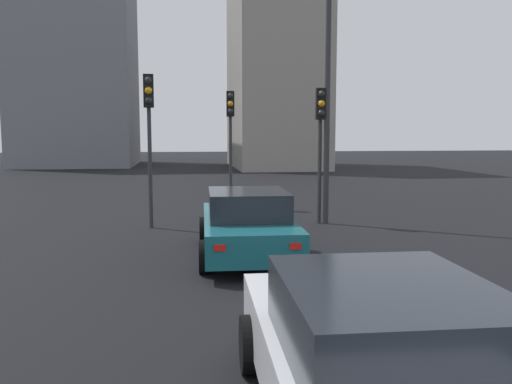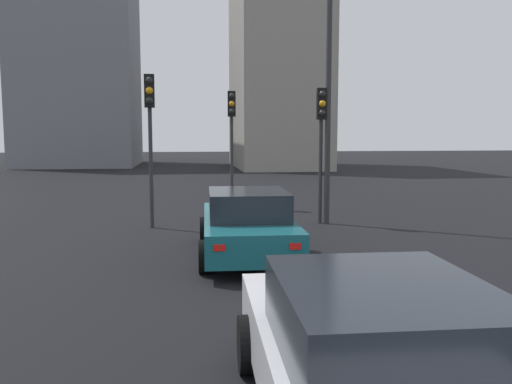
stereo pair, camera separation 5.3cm
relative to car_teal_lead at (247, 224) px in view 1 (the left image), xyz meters
name	(u,v)px [view 1 (the left image)]	position (x,y,z in m)	size (l,w,h in m)	color
car_teal_lead	(247,224)	(0.00, 0.00, 0.00)	(4.64, 2.19, 1.44)	#19606B
car_white_second	(378,363)	(-7.07, -0.23, 0.01)	(4.64, 2.18, 1.46)	silver
traffic_light_near_left	(321,127)	(3.84, -2.63, 2.14)	(0.32, 0.29, 3.95)	#2D2D30
traffic_light_near_right	(149,119)	(3.73, 2.25, 2.35)	(0.32, 0.29, 4.25)	#2D2D30
traffic_light_far_left	(230,124)	(7.77, -0.37, 2.28)	(0.32, 0.29, 4.15)	#2D2D30
street_lamp_kerbside	(328,70)	(3.79, -2.81, 3.74)	(0.56, 0.36, 7.58)	#2D2D30
building_facade_left	(275,65)	(30.80, -6.05, 7.42)	(11.89, 6.59, 16.24)	gray
building_facade_center	(78,71)	(35.59, 9.95, 7.23)	(10.78, 9.25, 15.86)	slate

